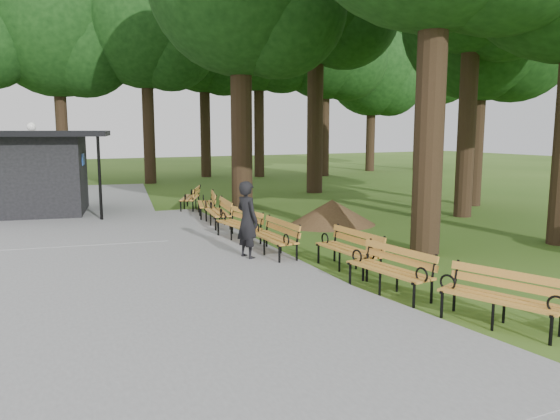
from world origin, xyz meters
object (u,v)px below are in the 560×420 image
dirt_mound (332,212)px  bench_8 (190,198)px  lamp_post (33,148)px  bench_3 (348,250)px  bench_2 (389,270)px  bench_1 (499,299)px  kiosk (30,173)px  bench_5 (238,225)px  person (247,220)px  bench_4 (273,238)px  bench_7 (206,204)px  lawn_tree_5 (483,21)px  bench_6 (218,213)px

dirt_mound → bench_8: bench_8 is taller
lamp_post → bench_3: (5.61, -12.28, -1.90)m
bench_2 → bench_1: bearing=5.0°
kiosk → dirt_mound: size_ratio=1.95×
bench_8 → bench_1: bearing=27.5°
dirt_mound → bench_5: bearing=-164.5°
kiosk → bench_5: kiosk is taller
person → bench_5: bearing=-30.3°
kiosk → bench_5: (4.86, -7.53, -1.04)m
lamp_post → dirt_mound: (8.26, -7.36, -1.93)m
person → bench_1: (1.72, -5.78, -0.47)m
dirt_mound → bench_4: (-3.52, -2.98, 0.04)m
bench_8 → bench_5: bearing=20.1°
dirt_mound → bench_7: (-3.06, 3.30, 0.04)m
bench_1 → bench_2: size_ratio=1.00×
bench_3 → lamp_post: bearing=-157.9°
bench_7 → lawn_tree_5: 12.58m
bench_3 → bench_6: same height
bench_1 → lamp_post: bearing=179.5°
bench_8 → bench_2: bearing=25.8°
bench_6 → person: bearing=-1.8°
bench_7 → dirt_mound: bearing=58.3°
person → bench_4: 0.81m
bench_2 → lawn_tree_5: bearing=120.4°
dirt_mound → bench_8: 6.07m
lamp_post → bench_4: 11.54m
person → bench_7: (1.11, 6.28, -0.47)m
kiosk → person: bearing=-54.4°
lawn_tree_5 → kiosk: bearing=161.7°
dirt_mound → lawn_tree_5: 10.08m
bench_5 → lawn_tree_5: (11.02, 2.28, 6.65)m
bench_6 → kiosk: bearing=-126.6°
dirt_mound → kiosk: bearing=142.3°
bench_1 → bench_3: same height
person → dirt_mound: size_ratio=0.75×
dirt_mound → lamp_post: bearing=138.3°
bench_2 → dirt_mound: bearing=149.2°
dirt_mound → bench_4: size_ratio=1.28×
bench_1 → bench_3: (-0.20, 3.84, 0.00)m
dirt_mound → bench_5: (-3.59, -0.99, 0.04)m
dirt_mound → lawn_tree_5: lawn_tree_5 is taller
bench_7 → lawn_tree_5: size_ratio=0.19×
bench_1 → bench_8: 14.03m
bench_5 → lawn_tree_5: 13.07m
kiosk → bench_7: 6.38m
lamp_post → bench_5: size_ratio=1.72×
person → kiosk: 10.45m
bench_6 → bench_7: (0.29, 1.97, 0.00)m
kiosk → bench_3: size_ratio=2.49×
dirt_mound → bench_1: size_ratio=1.28×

